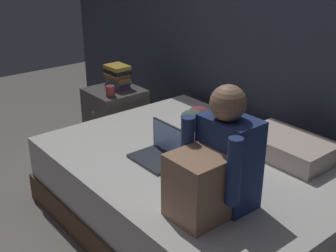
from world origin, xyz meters
The scene contains 10 objects.
ground_plane centered at (0.00, 0.00, 0.00)m, with size 8.00×8.00×0.00m, color gray.
wall_back centered at (0.00, 1.20, 1.35)m, with size 5.60×0.10×2.70m, color #383D4C.
bed centered at (0.20, 0.30, 0.24)m, with size 2.00×1.50×0.49m.
nightstand centered at (-1.10, 0.50, 0.28)m, with size 0.44×0.46×0.56m.
person_sitting centered at (0.67, -0.03, 0.74)m, with size 0.39×0.44×0.66m.
laptop centered at (0.07, 0.10, 0.54)m, with size 0.32×0.23×0.22m.
pillow centered at (0.54, 0.75, 0.55)m, with size 0.56×0.36×0.13m, color beige.
book_stack centered at (-1.13, 0.56, 0.67)m, with size 0.24×0.18×0.20m.
mug centered at (-0.97, 0.38, 0.61)m, with size 0.08×0.08×0.09m, color #933833.
clothes_pile centered at (-0.22, 0.66, 0.54)m, with size 0.28×0.27×0.11m.
Camera 1 is at (2.00, -1.42, 1.77)m, focal length 46.63 mm.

